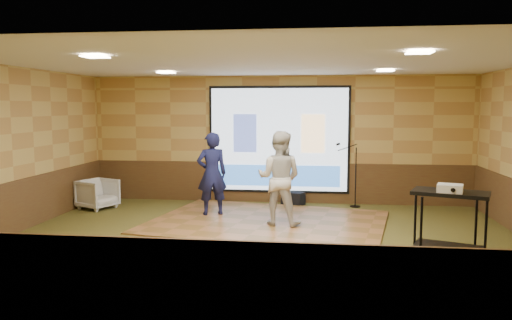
# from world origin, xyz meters

# --- Properties ---
(ground) EXTENTS (9.00, 9.00, 0.00)m
(ground) POSITION_xyz_m (0.00, 0.00, 0.00)
(ground) COLOR #343A1A
(ground) RESTS_ON ground
(room_shell) EXTENTS (9.04, 7.04, 3.02)m
(room_shell) POSITION_xyz_m (0.00, 0.00, 2.09)
(room_shell) COLOR tan
(room_shell) RESTS_ON ground
(wainscot_back) EXTENTS (9.00, 0.04, 0.95)m
(wainscot_back) POSITION_xyz_m (0.00, 3.48, 0.47)
(wainscot_back) COLOR #4B2B19
(wainscot_back) RESTS_ON ground
(wainscot_front) EXTENTS (9.00, 0.04, 0.95)m
(wainscot_front) POSITION_xyz_m (0.00, -3.48, 0.47)
(wainscot_front) COLOR #4B2B19
(wainscot_front) RESTS_ON ground
(wainscot_left) EXTENTS (0.04, 7.00, 0.95)m
(wainscot_left) POSITION_xyz_m (-4.48, 0.00, 0.47)
(wainscot_left) COLOR #4B2B19
(wainscot_left) RESTS_ON ground
(projector_screen) EXTENTS (3.32, 0.06, 2.52)m
(projector_screen) POSITION_xyz_m (0.00, 3.44, 1.47)
(projector_screen) COLOR black
(projector_screen) RESTS_ON room_shell
(downlight_nw) EXTENTS (0.32, 0.32, 0.02)m
(downlight_nw) POSITION_xyz_m (-2.20, 1.80, 2.97)
(downlight_nw) COLOR beige
(downlight_nw) RESTS_ON room_shell
(downlight_ne) EXTENTS (0.32, 0.32, 0.02)m
(downlight_ne) POSITION_xyz_m (2.20, 1.80, 2.97)
(downlight_ne) COLOR beige
(downlight_ne) RESTS_ON room_shell
(downlight_sw) EXTENTS (0.32, 0.32, 0.02)m
(downlight_sw) POSITION_xyz_m (-2.20, -1.50, 2.97)
(downlight_sw) COLOR beige
(downlight_sw) RESTS_ON room_shell
(downlight_se) EXTENTS (0.32, 0.32, 0.02)m
(downlight_se) POSITION_xyz_m (2.20, -1.50, 2.97)
(downlight_se) COLOR beige
(downlight_se) RESTS_ON room_shell
(dance_floor) EXTENTS (5.02, 4.17, 0.03)m
(dance_floor) POSITION_xyz_m (-0.05, 1.35, 0.02)
(dance_floor) COLOR #905D35
(dance_floor) RESTS_ON ground
(player_left) EXTENTS (0.74, 0.62, 1.72)m
(player_left) POSITION_xyz_m (-1.26, 1.80, 0.89)
(player_left) COLOR #141740
(player_left) RESTS_ON dance_floor
(player_right) EXTENTS (0.98, 0.83, 1.79)m
(player_right) POSITION_xyz_m (0.19, 1.09, 0.93)
(player_right) COLOR beige
(player_right) RESTS_ON dance_floor
(av_table) EXTENTS (1.03, 0.54, 1.08)m
(av_table) POSITION_xyz_m (2.79, -0.98, 0.78)
(av_table) COLOR black
(av_table) RESTS_ON ground
(projector) EXTENTS (0.41, 0.37, 0.11)m
(projector) POSITION_xyz_m (2.76, -1.08, 1.14)
(projector) COLOR silver
(projector) RESTS_ON av_table
(mic_stand) EXTENTS (0.58, 0.24, 1.47)m
(mic_stand) POSITION_xyz_m (1.72, 3.12, 0.49)
(mic_stand) COLOR black
(mic_stand) RESTS_ON ground
(banquet_chair) EXTENTS (0.96, 0.95, 0.66)m
(banquet_chair) POSITION_xyz_m (-3.96, 2.22, 0.33)
(banquet_chair) COLOR gray
(banquet_chair) RESTS_ON ground
(duffel_bag) EXTENTS (0.57, 0.49, 0.30)m
(duffel_bag) POSITION_xyz_m (0.36, 3.19, 0.15)
(duffel_bag) COLOR black
(duffel_bag) RESTS_ON ground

